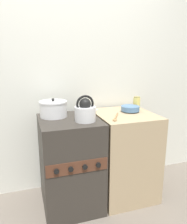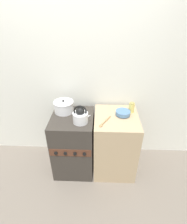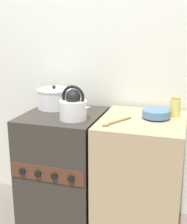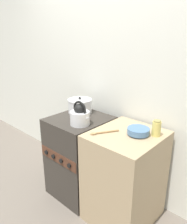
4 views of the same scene
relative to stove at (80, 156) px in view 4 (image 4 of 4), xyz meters
The scene contains 9 objects.
ground_plane 0.54m from the stove, 90.00° to the right, with size 12.00×12.00×0.00m, color #70665B.
wall_back 0.90m from the stove, 90.00° to the left, with size 7.00×0.06×2.50m.
stove is the anchor object (origin of this frame).
counter 0.58m from the stove, ahead, with size 0.57×0.64×0.89m.
kettle 0.56m from the stove, 40.28° to the right, with size 0.23×0.19×0.23m.
cooking_pot 0.55m from the stove, 133.11° to the left, with size 0.26×0.26×0.18m.
enamel_bowl 0.82m from the stove, ahead, with size 0.19×0.19×0.06m.
storage_jar 0.95m from the stove, 11.32° to the left, with size 0.07×0.07×0.14m.
wooden_spoon 0.63m from the stove, 15.86° to the right, with size 0.16×0.24×0.02m.
Camera 4 is at (1.53, -1.14, 1.71)m, focal length 35.00 mm.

